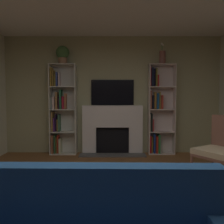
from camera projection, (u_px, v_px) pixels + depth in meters
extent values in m
plane|color=brown|center=(112.00, 218.00, 2.63)|extent=(7.47, 7.47, 0.00)
cube|color=tan|center=(112.00, 95.00, 5.68)|extent=(5.13, 0.06, 2.72)
cube|color=white|center=(89.00, 140.00, 5.62)|extent=(0.31, 0.18, 0.62)
cube|color=white|center=(135.00, 140.00, 5.62)|extent=(0.31, 0.18, 0.62)
cube|color=white|center=(112.00, 116.00, 5.59)|extent=(1.39, 0.18, 0.50)
cube|color=black|center=(112.00, 140.00, 5.67)|extent=(0.76, 0.08, 0.62)
cube|color=#545453|center=(112.00, 155.00, 5.40)|extent=(1.49, 0.30, 0.03)
cube|color=black|center=(112.00, 93.00, 5.61)|extent=(0.99, 0.06, 0.58)
cube|color=silver|center=(50.00, 109.00, 5.52)|extent=(0.02, 0.29, 2.06)
cube|color=silver|center=(75.00, 109.00, 5.52)|extent=(0.02, 0.29, 2.06)
cube|color=silver|center=(64.00, 109.00, 5.66)|extent=(0.60, 0.02, 2.06)
cube|color=silver|center=(63.00, 153.00, 5.58)|extent=(0.56, 0.29, 0.02)
cube|color=brown|center=(52.00, 144.00, 5.57)|extent=(0.04, 0.25, 0.42)
cube|color=#326A3F|center=(55.00, 144.00, 5.59)|extent=(0.02, 0.21, 0.43)
cube|color=olive|center=(56.00, 145.00, 5.60)|extent=(0.02, 0.20, 0.37)
cube|color=#B52F1E|center=(58.00, 144.00, 5.61)|extent=(0.02, 0.18, 0.41)
cube|color=beige|center=(60.00, 146.00, 5.58)|extent=(0.04, 0.23, 0.34)
cube|color=silver|center=(63.00, 132.00, 5.55)|extent=(0.56, 0.29, 0.02)
cube|color=olive|center=(52.00, 121.00, 5.56)|extent=(0.04, 0.20, 0.45)
cube|color=#582A6F|center=(54.00, 124.00, 5.56)|extent=(0.03, 0.21, 0.31)
cube|color=black|center=(56.00, 123.00, 5.58)|extent=(0.02, 0.18, 0.39)
cube|color=olive|center=(57.00, 125.00, 5.57)|extent=(0.02, 0.20, 0.28)
cube|color=#3C6447|center=(59.00, 123.00, 5.56)|extent=(0.03, 0.21, 0.38)
cube|color=silver|center=(63.00, 109.00, 5.52)|extent=(0.56, 0.29, 0.02)
cube|color=beige|center=(51.00, 103.00, 5.53)|extent=(0.02, 0.21, 0.27)
cube|color=beige|center=(53.00, 103.00, 5.51)|extent=(0.04, 0.24, 0.28)
cube|color=olive|center=(56.00, 101.00, 5.52)|extent=(0.04, 0.22, 0.39)
cube|color=black|center=(59.00, 103.00, 5.54)|extent=(0.02, 0.20, 0.28)
cube|color=#226540|center=(60.00, 99.00, 5.52)|extent=(0.04, 0.22, 0.44)
cube|color=#B51E33|center=(63.00, 103.00, 5.55)|extent=(0.04, 0.17, 0.29)
cube|color=#9A5B39|center=(65.00, 101.00, 5.55)|extent=(0.04, 0.18, 0.36)
cube|color=silver|center=(62.00, 87.00, 5.49)|extent=(0.56, 0.29, 0.02)
cube|color=olive|center=(51.00, 77.00, 5.48)|extent=(0.03, 0.24, 0.42)
cube|color=olive|center=(53.00, 78.00, 5.50)|extent=(0.04, 0.21, 0.37)
cube|color=olive|center=(55.00, 81.00, 5.52)|extent=(0.04, 0.17, 0.27)
cube|color=#30428A|center=(57.00, 80.00, 5.49)|extent=(0.03, 0.22, 0.32)
cube|color=beige|center=(59.00, 79.00, 5.50)|extent=(0.03, 0.20, 0.32)
cube|color=silver|center=(62.00, 64.00, 5.45)|extent=(0.56, 0.29, 0.02)
cube|color=silver|center=(148.00, 109.00, 5.54)|extent=(0.02, 0.26, 2.06)
cube|color=silver|center=(173.00, 109.00, 5.54)|extent=(0.02, 0.26, 2.06)
cube|color=silver|center=(160.00, 109.00, 5.66)|extent=(0.60, 0.02, 2.06)
cube|color=silver|center=(160.00, 153.00, 5.60)|extent=(0.56, 0.26, 0.02)
cube|color=red|center=(149.00, 144.00, 5.62)|extent=(0.04, 0.16, 0.41)
cube|color=olive|center=(151.00, 144.00, 5.63)|extent=(0.02, 0.15, 0.38)
cube|color=#1C3895|center=(153.00, 143.00, 5.61)|extent=(0.04, 0.19, 0.44)
cube|color=red|center=(156.00, 144.00, 5.60)|extent=(0.04, 0.21, 0.39)
cube|color=#27763A|center=(158.00, 144.00, 5.60)|extent=(0.04, 0.20, 0.43)
cube|color=silver|center=(161.00, 132.00, 5.57)|extent=(0.56, 0.26, 0.02)
cube|color=beige|center=(149.00, 122.00, 5.60)|extent=(0.02, 0.15, 0.40)
cube|color=black|center=(151.00, 122.00, 5.57)|extent=(0.03, 0.21, 0.41)
cube|color=#A32F34|center=(152.00, 125.00, 5.58)|extent=(0.03, 0.19, 0.28)
cube|color=silver|center=(161.00, 109.00, 5.54)|extent=(0.56, 0.26, 0.02)
cube|color=#9B5240|center=(150.00, 100.00, 5.56)|extent=(0.04, 0.15, 0.42)
cube|color=black|center=(152.00, 102.00, 5.56)|extent=(0.04, 0.16, 0.32)
cube|color=olive|center=(154.00, 101.00, 5.55)|extent=(0.04, 0.19, 0.39)
cube|color=#1A5296|center=(157.00, 101.00, 5.55)|extent=(0.04, 0.19, 0.36)
cube|color=olive|center=(159.00, 100.00, 5.54)|extent=(0.02, 0.19, 0.39)
cube|color=#B6382A|center=(161.00, 102.00, 5.54)|extent=(0.04, 0.21, 0.32)
cube|color=silver|center=(161.00, 87.00, 5.51)|extent=(0.56, 0.26, 0.02)
cube|color=#AE3032|center=(150.00, 77.00, 5.52)|extent=(0.02, 0.18, 0.44)
cube|color=black|center=(151.00, 77.00, 5.50)|extent=(0.04, 0.20, 0.43)
cube|color=black|center=(153.00, 78.00, 5.53)|extent=(0.03, 0.15, 0.41)
cube|color=olive|center=(156.00, 77.00, 5.52)|extent=(0.02, 0.18, 0.42)
cube|color=red|center=(157.00, 81.00, 5.53)|extent=(0.02, 0.17, 0.26)
cube|color=silver|center=(161.00, 65.00, 5.48)|extent=(0.56, 0.26, 0.02)
cylinder|color=#A17354|center=(62.00, 61.00, 5.45)|extent=(0.19, 0.19, 0.14)
sphere|color=#436B39|center=(62.00, 52.00, 5.43)|extent=(0.30, 0.30, 0.30)
cylinder|color=brown|center=(162.00, 58.00, 5.45)|extent=(0.14, 0.14, 0.29)
cylinder|color=#4C7F3F|center=(161.00, 47.00, 5.43)|extent=(0.01, 0.01, 0.16)
sphere|color=white|center=(161.00, 44.00, 5.43)|extent=(0.05, 0.05, 0.05)
cylinder|color=#4C7F3F|center=(162.00, 48.00, 5.44)|extent=(0.01, 0.01, 0.14)
sphere|color=white|center=(162.00, 45.00, 5.43)|extent=(0.05, 0.05, 0.05)
cube|color=#26558E|center=(96.00, 196.00, 1.67)|extent=(1.75, 0.20, 0.43)
cylinder|color=brown|center=(212.00, 163.00, 3.98)|extent=(0.04, 0.04, 0.46)
cylinder|color=brown|center=(223.00, 178.00, 3.25)|extent=(0.04, 0.04, 0.46)
cylinder|color=brown|center=(191.00, 168.00, 3.69)|extent=(0.04, 0.04, 0.46)
cube|color=tan|center=(218.00, 152.00, 3.60)|extent=(0.80, 0.80, 0.08)
cube|color=brown|center=(217.00, 156.00, 3.60)|extent=(0.80, 0.80, 0.04)
cube|color=#836D4E|center=(98.00, 199.00, 2.12)|extent=(0.98, 0.50, 0.04)
cylinder|color=#836D4E|center=(52.00, 211.00, 2.36)|extent=(0.05, 0.05, 0.40)
cylinder|color=#836D4E|center=(147.00, 211.00, 2.36)|extent=(0.05, 0.05, 0.40)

